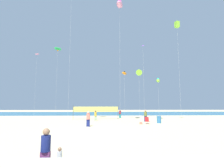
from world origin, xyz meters
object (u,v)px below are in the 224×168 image
Objects in this scene: mother_figure at (46,148)px; kite_lime_delta at (139,73)px; kite_pink_diamond at (37,55)px; beach_handbag at (141,123)px; kite_pink_inflatable at (120,5)px; volleyball_net at (96,110)px; kite_violet_diamond at (143,50)px; beachgoer_maroon_shirt at (120,113)px; kite_lime_inflatable at (158,81)px; beachgoer_coral_shirt at (88,118)px; trash_barrel at (159,120)px; folding_beach_chair at (147,120)px; kite_lime_box at (177,25)px; beachgoer_mustard_shirt at (95,115)px; toddler_figure at (59,158)px; beachgoer_olive_shirt at (145,115)px; kite_orange_inflatable at (124,73)px; kite_green_tube at (58,49)px.

mother_figure is 29.96m from kite_lime_delta.
kite_lime_delta is 21.89m from kite_pink_diamond.
kite_pink_inflatable reaches higher than beach_handbag.
kite_violet_diamond is (8.65, 0.45, 11.09)m from volleyball_net.
beachgoer_maroon_shirt is 9.45m from kite_lime_inflatable.
beachgoer_coral_shirt is 13.30m from beachgoer_maroon_shirt.
folding_beach_chair is at bearing -161.44° from trash_barrel.
kite_lime_box is (13.19, -4.41, 13.73)m from volleyball_net.
beachgoer_mustard_shirt is 6.86m from beachgoer_maroon_shirt.
kite_lime_inflatable is at bearing 42.68° from toddler_figure.
kite_lime_inflatable is (2.94, 2.76, 5.70)m from beachgoer_olive_shirt.
kite_violet_diamond is at bearing 138.09° from kite_lime_inflatable.
volleyball_net is 18.19m from kite_pink_diamond.
beach_handbag is 0.02× the size of kite_lime_box.
kite_orange_inflatable reaches higher than beachgoer_mustard_shirt.
kite_lime_inflatable is at bearing 34.04° from kite_pink_inflatable.
kite_pink_inflatable is (-1.36, -6.57, 9.34)m from kite_orange_inflatable.
beachgoer_mustard_shirt is at bearing -39.86° from kite_green_tube.
kite_lime_box is at bearing -31.07° from kite_orange_inflatable.
kite_pink_inflatable is at bearing 175.75° from trash_barrel.
kite_pink_inflatable is (-0.70, -8.77, 16.71)m from beachgoer_maroon_shirt.
kite_lime_delta is 14.09m from kite_pink_inflatable.
kite_lime_delta is at bearing -4.32° from kite_pink_diamond.
beachgoer_coral_shirt is at bearing 164.39° from folding_beach_chair.
kite_lime_inflatable is (2.24, -5.44, -2.37)m from kite_lime_delta.
volleyball_net is 0.81× the size of kite_lime_delta.
volleyball_net reaches higher than toddler_figure.
beachgoer_coral_shirt is at bearing -91.96° from volleyball_net.
kite_green_tube is (-13.35, 3.86, 5.69)m from kite_orange_inflatable.
trash_barrel is 15.56m from kite_lime_box.
folding_beach_chair is 9.08m from kite_lime_inflatable.
beachgoer_maroon_shirt is at bearing 152.19° from kite_violet_diamond.
beach_handbag is 0.04× the size of kite_lime_delta.
kite_lime_box reaches higher than trash_barrel.
kite_pink_inflatable reaches higher than kite_green_tube.
kite_violet_diamond is at bearing 70.18° from beachgoer_olive_shirt.
kite_pink_inflatable is at bearing -82.24° from beachgoer_mustard_shirt.
volleyball_net is (-0.10, 2.64, 0.76)m from beachgoer_mustard_shirt.
volleyball_net is 21.48× the size of beach_handbag.
toddler_figure is at bearing -116.20° from kite_lime_inflatable.
kite_violet_diamond reaches higher than kite_lime_inflatable.
kite_green_tube reaches higher than trash_barrel.
mother_figure is 28.14m from kite_violet_diamond.
toddler_figure is at bearing -118.63° from trash_barrel.
beachgoer_olive_shirt is 1.80× the size of trash_barrel.
beachgoer_coral_shirt is 1.11× the size of beachgoer_mustard_shirt.
beach_handbag is (6.69, 2.02, -0.83)m from beachgoer_coral_shirt.
beachgoer_maroon_shirt is at bearing -161.25° from kite_lime_delta.
kite_pink_diamond reaches higher than volleyball_net.
kite_pink_diamond reaches higher than beach_handbag.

